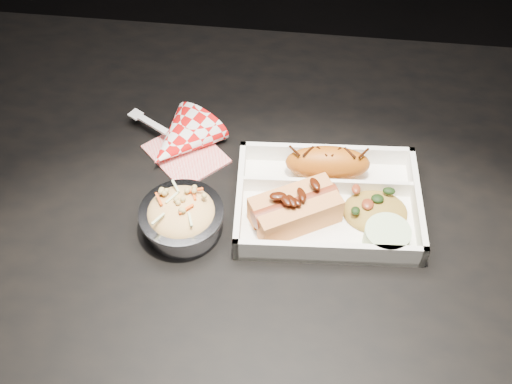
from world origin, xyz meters
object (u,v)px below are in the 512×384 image
at_px(dining_table, 305,246).
at_px(napkin_fork, 180,142).
at_px(foil_coleslaw_cup, 182,216).
at_px(fried_pastry, 328,163).
at_px(hotdog, 295,208).
at_px(food_tray, 327,204).

distance_m(dining_table, napkin_fork, 0.24).
bearing_deg(dining_table, foil_coleslaw_cup, -161.94).
distance_m(dining_table, fried_pastry, 0.14).
relative_size(hotdog, foil_coleslaw_cup, 1.15).
xyz_separation_m(fried_pastry, napkin_fork, (-0.22, 0.03, -0.02)).
distance_m(dining_table, hotdog, 0.13).
height_order(food_tray, hotdog, hotdog).
relative_size(food_tray, hotdog, 2.02).
bearing_deg(hotdog, fried_pastry, 35.33).
xyz_separation_m(fried_pastry, hotdog, (-0.04, -0.08, -0.00)).
distance_m(food_tray, hotdog, 0.06).
distance_m(fried_pastry, hotdog, 0.09).
distance_m(hotdog, foil_coleslaw_cup, 0.15).
distance_m(food_tray, fried_pastry, 0.06).
xyz_separation_m(dining_table, napkin_fork, (-0.20, 0.09, 0.11)).
bearing_deg(fried_pastry, foil_coleslaw_cup, -148.91).
distance_m(fried_pastry, foil_coleslaw_cup, 0.22).
xyz_separation_m(food_tray, napkin_fork, (-0.22, 0.09, 0.01)).
bearing_deg(hotdog, napkin_fork, 117.07).
relative_size(fried_pastry, foil_coleslaw_cup, 1.07).
distance_m(dining_table, foil_coleslaw_cup, 0.21).
height_order(hotdog, foil_coleslaw_cup, same).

